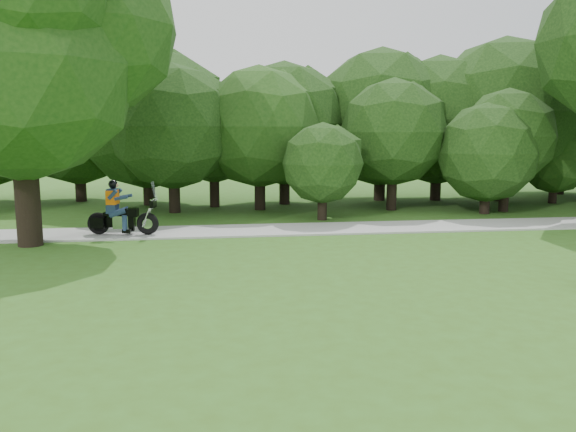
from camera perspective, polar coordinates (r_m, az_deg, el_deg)
name	(u,v)px	position (r m, az deg, el deg)	size (l,w,h in m)	color
ground	(484,296)	(11.88, 19.30, -7.72)	(100.00, 100.00, 0.00)	#385F1B
walkway	(371,228)	(19.16, 8.46, -1.16)	(60.00, 2.20, 0.06)	#A8A8A3
tree_line	(373,123)	(25.97, 8.64, 9.31)	(40.45, 11.64, 7.57)	black
big_tree_west	(19,40)	(17.95, -25.63, 15.83)	(8.64, 6.56, 9.96)	black
touring_motorcycle	(118,215)	(18.18, -16.87, 0.12)	(2.24, 0.90, 1.71)	black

